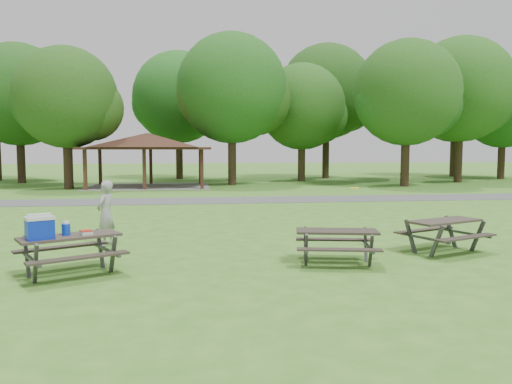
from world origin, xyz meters
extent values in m
plane|color=#3D7722|center=(0.00, 0.00, 0.00)|extent=(160.00, 160.00, 0.00)
cube|color=#4B4B4E|center=(0.00, 14.00, 0.01)|extent=(120.00, 3.20, 0.02)
cube|color=#382114|center=(-7.70, 21.30, 1.30)|extent=(0.22, 0.22, 2.60)
cube|color=#371D14|center=(-7.70, 26.70, 1.30)|extent=(0.22, 0.22, 2.60)
cube|color=#341F13|center=(-4.00, 21.30, 1.30)|extent=(0.22, 0.22, 2.60)
cube|color=#341F12|center=(-4.00, 26.70, 1.30)|extent=(0.22, 0.22, 2.60)
cube|color=#331B12|center=(-0.30, 21.30, 1.30)|extent=(0.22, 0.22, 2.60)
cube|color=#3E2116|center=(-0.30, 26.70, 1.30)|extent=(0.22, 0.22, 2.60)
cube|color=black|center=(-4.00, 24.00, 2.68)|extent=(8.60, 6.60, 0.16)
pyramid|color=#351E15|center=(-4.00, 24.00, 3.26)|extent=(7.01, 7.01, 1.00)
cube|color=gray|center=(-4.00, 24.00, 0.01)|extent=(8.40, 6.40, 0.03)
cylinder|color=black|center=(-14.00, 29.00, 1.92)|extent=(0.60, 0.60, 3.85)
sphere|color=#174413|center=(-14.00, 29.00, 6.77)|extent=(7.80, 7.80, 7.80)
sphere|color=#214F16|center=(-12.25, 29.30, 5.99)|extent=(5.07, 5.07, 5.07)
cylinder|color=black|center=(-9.00, 22.50, 1.75)|extent=(0.60, 0.60, 3.50)
sphere|color=#1B4413|center=(-9.00, 22.50, 5.97)|extent=(6.60, 6.60, 6.60)
sphere|color=#1D4313|center=(-7.52, 22.80, 5.31)|extent=(4.29, 4.29, 4.29)
sphere|color=#144012|center=(-10.32, 22.30, 5.48)|extent=(3.96, 3.96, 3.96)
cylinder|color=#312116|center=(2.00, 25.00, 2.01)|extent=(0.60, 0.60, 4.02)
sphere|color=#174B15|center=(2.00, 25.00, 7.02)|extent=(8.00, 8.00, 8.00)
sphere|color=#1B4012|center=(3.80, 25.30, 6.22)|extent=(5.20, 5.20, 5.20)
sphere|color=#1D4313|center=(0.40, 24.80, 6.42)|extent=(4.80, 4.80, 4.80)
cylinder|color=#322416|center=(8.00, 28.50, 1.72)|extent=(0.60, 0.60, 3.43)
sphere|color=#1C4A15|center=(8.00, 28.50, 6.05)|extent=(7.00, 7.00, 7.00)
sphere|color=#194A15|center=(9.57, 28.80, 5.36)|extent=(4.55, 4.55, 4.55)
sphere|color=#163F12|center=(6.60, 28.30, 5.53)|extent=(4.20, 4.20, 4.20)
cylinder|color=black|center=(14.00, 22.00, 1.89)|extent=(0.60, 0.60, 3.78)
sphere|color=#1B4914|center=(14.00, 22.00, 6.55)|extent=(7.40, 7.40, 7.40)
sphere|color=#124012|center=(15.66, 22.30, 5.81)|extent=(4.81, 4.81, 4.81)
sphere|color=#174B15|center=(12.52, 21.80, 6.00)|extent=(4.44, 4.44, 4.44)
cylinder|color=#2F1F14|center=(20.00, 25.50, 2.10)|extent=(0.60, 0.60, 4.20)
sphere|color=#1C4D16|center=(20.00, 25.50, 7.27)|extent=(8.20, 8.20, 8.20)
sphere|color=#164914|center=(21.84, 25.80, 6.45)|extent=(5.33, 5.33, 5.33)
sphere|color=#124013|center=(18.36, 25.30, 6.66)|extent=(4.92, 4.92, 4.92)
cylinder|color=#321F16|center=(26.00, 29.00, 1.78)|extent=(0.60, 0.60, 3.57)
sphere|color=#164E16|center=(26.00, 29.00, 6.12)|extent=(6.80, 6.80, 6.80)
sphere|color=#1D4E16|center=(24.64, 28.80, 5.61)|extent=(4.08, 4.08, 4.08)
sphere|color=#1B4E16|center=(-15.20, 32.80, 6.58)|extent=(5.20, 5.20, 5.20)
cylinder|color=black|center=(-2.00, 33.00, 2.06)|extent=(0.60, 0.60, 4.13)
sphere|color=#164F17|center=(-2.00, 33.00, 7.13)|extent=(8.00, 8.00, 8.00)
sphere|color=#1D4313|center=(-0.20, 33.30, 6.33)|extent=(5.20, 5.20, 5.20)
sphere|color=#154C16|center=(-3.60, 32.80, 6.53)|extent=(4.80, 4.80, 4.80)
cylinder|color=black|center=(11.00, 32.00, 2.27)|extent=(0.60, 0.60, 4.55)
sphere|color=#184112|center=(11.00, 32.00, 7.70)|extent=(8.40, 8.40, 8.40)
sphere|color=#174A15|center=(12.89, 32.30, 6.86)|extent=(5.46, 5.46, 5.46)
sphere|color=#174212|center=(9.32, 31.80, 7.07)|extent=(5.04, 5.04, 5.04)
cylinder|color=#2F2015|center=(24.00, 33.50, 2.13)|extent=(0.60, 0.60, 4.27)
sphere|color=#164112|center=(24.00, 33.50, 7.27)|extent=(8.00, 8.00, 8.00)
sphere|color=#214D16|center=(25.80, 33.80, 6.47)|extent=(5.20, 5.20, 5.20)
sphere|color=#154614|center=(22.40, 33.30, 6.67)|extent=(4.80, 4.80, 4.80)
cube|color=#332A24|center=(-3.60, -0.75, 0.82)|extent=(2.15, 1.65, 0.06)
cube|color=#2B251F|center=(-3.29, -1.33, 0.49)|extent=(1.91, 1.20, 0.04)
cube|color=#312923|center=(-3.91, -0.16, 0.49)|extent=(1.91, 1.20, 0.04)
cube|color=#404043|center=(-4.08, -1.48, 0.41)|extent=(0.26, 0.40, 0.87)
cube|color=#3D3D40|center=(-4.48, -0.74, 0.41)|extent=(0.26, 0.40, 0.87)
cube|color=#404043|center=(-4.28, -1.11, 0.44)|extent=(0.83, 1.48, 0.06)
cube|color=#3D3E40|center=(-2.71, -0.75, 0.41)|extent=(0.26, 0.40, 0.87)
cube|color=#3A3B3D|center=(-3.11, -0.01, 0.41)|extent=(0.26, 0.40, 0.87)
cube|color=#454648|center=(-2.91, -0.38, 0.44)|extent=(0.83, 1.48, 0.06)
cube|color=#0C27BD|center=(-4.08, -1.13, 1.05)|extent=(0.63, 0.57, 0.40)
cube|color=silver|center=(-4.08, -1.13, 1.28)|extent=(0.66, 0.60, 0.07)
cylinder|color=silver|center=(-4.08, -1.13, 1.36)|extent=(0.41, 0.24, 0.03)
cylinder|color=#0C36C0|center=(-3.67, -0.72, 0.97)|extent=(0.23, 0.23, 0.24)
cylinder|color=white|center=(-3.67, -0.72, 1.12)|extent=(0.18, 0.18, 0.06)
cube|color=silver|center=(-3.26, -0.72, 0.89)|extent=(0.30, 0.30, 0.08)
cube|color=red|center=(-3.26, -0.72, 0.93)|extent=(0.31, 0.31, 0.02)
cube|color=#2B251F|center=(2.30, -0.48, 0.76)|extent=(1.98, 1.09, 0.05)
cube|color=#2F2622|center=(2.18, -1.09, 0.45)|extent=(1.89, 0.63, 0.04)
cube|color=#2A221E|center=(2.42, 0.12, 0.45)|extent=(1.89, 0.63, 0.04)
cube|color=#414143|center=(1.52, -0.73, 0.38)|extent=(0.14, 0.40, 0.81)
cube|color=#3E3D40|center=(1.67, 0.04, 0.38)|extent=(0.14, 0.40, 0.81)
cube|color=#444446|center=(1.60, -0.34, 0.41)|extent=(0.36, 1.50, 0.05)
cube|color=#39393B|center=(2.93, -1.01, 0.38)|extent=(0.14, 0.40, 0.81)
cube|color=#414144|center=(3.09, -0.24, 0.38)|extent=(0.14, 0.40, 0.81)
cube|color=#3F4042|center=(3.01, -0.62, 0.41)|extent=(0.36, 1.50, 0.05)
cube|color=#312A23|center=(5.43, 0.41, 0.81)|extent=(2.15, 1.49, 0.05)
cube|color=#2C2520|center=(5.68, -0.20, 0.48)|extent=(1.95, 1.02, 0.04)
cube|color=#312824|center=(5.18, 1.02, 0.48)|extent=(1.95, 1.02, 0.04)
cube|color=#464649|center=(4.88, -0.26, 0.41)|extent=(0.22, 0.41, 0.87)
cube|color=#39393B|center=(4.56, 0.51, 0.41)|extent=(0.22, 0.41, 0.87)
cube|color=#3C3C3E|center=(4.72, 0.12, 0.44)|extent=(0.67, 1.53, 0.05)
cube|color=#3A3A3C|center=(6.30, 0.32, 0.41)|extent=(0.22, 0.41, 0.87)
cube|color=#393A3C|center=(5.98, 1.09, 0.41)|extent=(0.22, 0.41, 0.87)
cube|color=#414144|center=(6.14, 0.70, 0.44)|extent=(0.67, 1.53, 0.05)
cylinder|color=yellow|center=(3.55, 2.06, 1.55)|extent=(0.36, 0.36, 0.02)
imported|color=#959597|center=(-3.37, 2.39, 0.90)|extent=(0.63, 0.76, 1.80)
camera|label=1|loc=(-1.05, -11.56, 2.67)|focal=35.00mm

